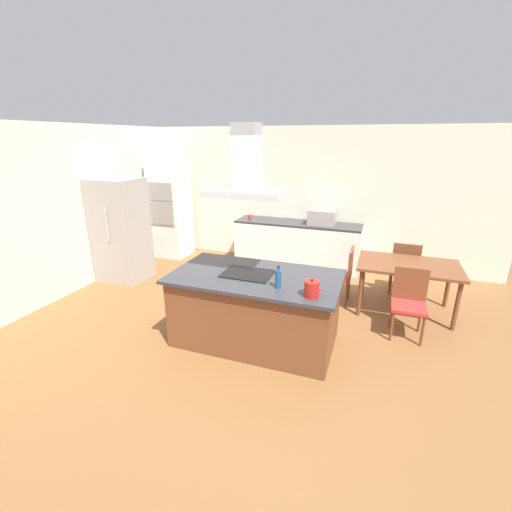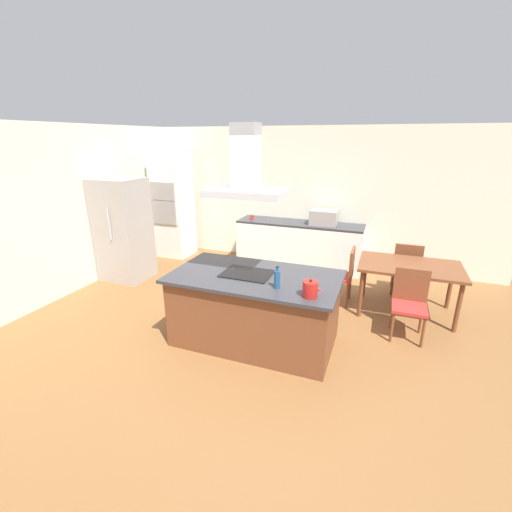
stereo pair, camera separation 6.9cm
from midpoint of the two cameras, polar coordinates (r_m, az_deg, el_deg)
ground at (r=5.87m, az=5.44°, el=-6.16°), size 16.00×16.00×0.00m
wall_back at (r=7.12m, az=9.61°, el=9.52°), size 7.20×0.10×2.70m
wall_left at (r=6.78m, az=-25.10°, el=7.56°), size 0.10×8.80×2.70m
kitchen_island at (r=4.38m, az=0.30°, el=-8.59°), size 2.05×1.13×0.90m
cooktop at (r=4.23m, az=-1.00°, el=-2.90°), size 0.60×0.44×0.01m
tea_kettle at (r=3.66m, az=9.48°, el=-5.41°), size 0.21×0.16×0.20m
olive_oil_bottle at (r=3.81m, az=4.02°, el=-3.79°), size 0.07×0.07×0.26m
back_counter at (r=7.00m, az=7.33°, el=1.90°), size 2.46×0.62×0.90m
countertop_microwave at (r=6.76m, az=11.41°, el=6.25°), size 0.50×0.38×0.28m
coffee_mug_red at (r=7.08m, az=-0.35°, el=6.40°), size 0.08×0.08×0.09m
wall_oven_stack at (r=7.72m, az=-13.27°, el=8.12°), size 0.70×0.66×2.20m
refrigerator at (r=6.67m, az=-20.71°, el=4.06°), size 0.80×0.73×1.82m
dining_table at (r=5.48m, az=24.29°, el=-2.15°), size 1.40×0.90×0.75m
chair_facing_back_wall at (r=6.15m, az=23.84°, el=-1.44°), size 0.42×0.42×0.89m
chair_facing_island at (r=4.92m, az=24.37°, el=-6.51°), size 0.42×0.42×0.89m
chair_at_left_end at (r=5.53m, az=14.63°, el=-2.60°), size 0.42×0.42×0.89m
range_hood at (r=3.95m, az=-1.11°, el=13.45°), size 0.90×0.55×0.78m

